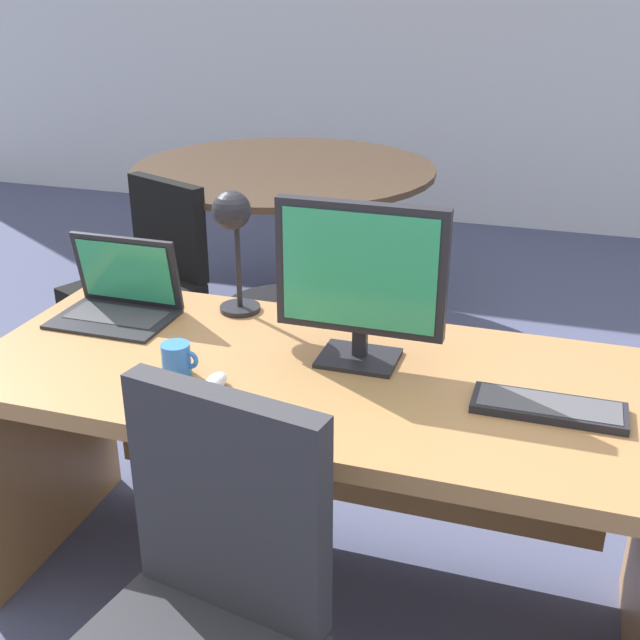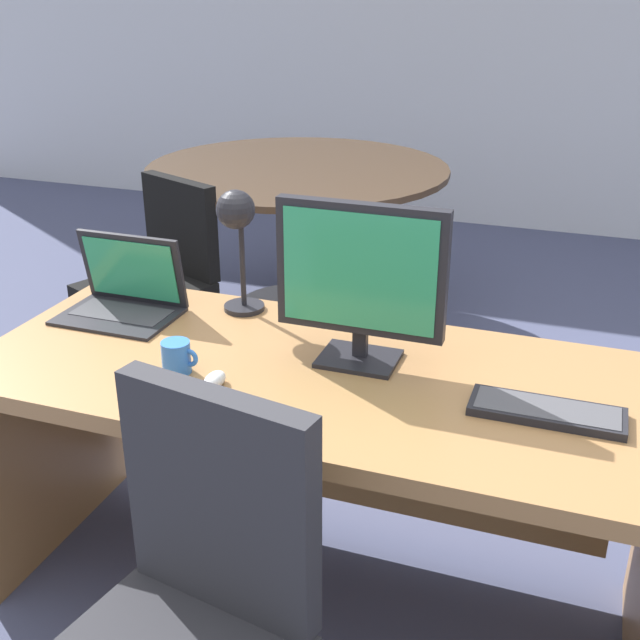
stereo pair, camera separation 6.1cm
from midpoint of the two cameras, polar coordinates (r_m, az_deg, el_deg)
name	(u,v)px [view 1 (the left image)]	position (r m, az deg, el deg)	size (l,w,h in m)	color
ground	(418,370)	(3.64, 6.57, -3.57)	(12.00, 12.00, 0.00)	#474C6B
back_wall	(502,15)	(5.65, 12.62, 20.59)	(10.00, 0.10, 2.80)	silver
desk	(321,426)	(2.14, -0.77, -7.63)	(1.76, 0.77, 0.74)	#9E7042
monitor	(360,276)	(1.96, 2.02, 3.21)	(0.43, 0.16, 0.42)	black
laptop	(121,292)	(2.38, -14.81, 1.99)	(0.33, 0.24, 0.23)	black
keyboard	(549,408)	(1.88, 15.21, -6.10)	(0.34, 0.12, 0.02)	black
mouse	(216,382)	(1.93, -8.39, -4.41)	(0.05, 0.08, 0.04)	silver
desk_lamp	(233,226)	(2.25, -7.05, 6.69)	(0.12, 0.15, 0.37)	black
coffee_mug	(177,359)	(2.00, -11.10, -2.79)	(0.10, 0.07, 0.08)	blue
meeting_table	(284,203)	(4.01, -3.02, 8.38)	(1.49, 1.49, 0.78)	black
meeting_chair_near	(144,302)	(3.54, -12.99, 1.26)	(0.60, 0.62, 0.85)	black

